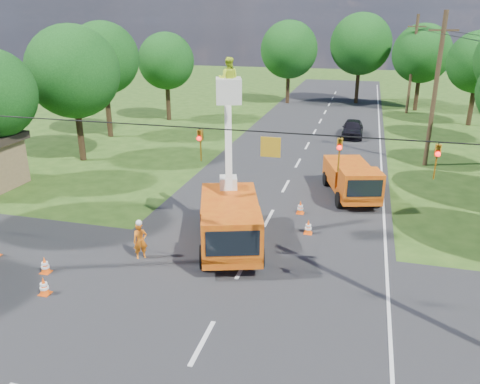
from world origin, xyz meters
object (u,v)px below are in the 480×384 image
(traffic_cone_4, at_px, (44,286))
(pole_right_mid, at_px, (435,90))
(tree_left_d, at_px, (73,72))
(ground_worker, at_px, (140,241))
(traffic_cone_7, at_px, (364,183))
(traffic_cone_2, at_px, (308,227))
(tree_left_e, at_px, (103,58))
(distant_car, at_px, (353,128))
(tree_far_c, at_px, (422,54))
(traffic_cone_5, at_px, (45,265))
(pole_right_far, at_px, (412,64))
(bucket_truck, at_px, (230,211))
(tree_far_a, at_px, (289,50))
(traffic_cone_3, at_px, (300,207))
(tree_right_e, at_px, (479,62))
(second_truck, at_px, (352,179))
(tree_left_f, at_px, (166,61))
(tree_far_b, at_px, (361,44))

(traffic_cone_4, xyz_separation_m, pole_right_mid, (14.93, 20.89, 4.75))
(traffic_cone_4, distance_m, tree_left_d, 18.95)
(ground_worker, distance_m, traffic_cone_7, 14.36)
(traffic_cone_2, height_order, tree_left_e, tree_left_e)
(distant_car, distance_m, tree_far_c, 16.90)
(distant_car, height_order, traffic_cone_2, distant_car)
(ground_worker, distance_m, traffic_cone_5, 3.76)
(distant_car, height_order, pole_right_far, pole_right_far)
(bucket_truck, bearing_deg, traffic_cone_7, 41.20)
(pole_right_mid, height_order, tree_far_a, pole_right_mid)
(ground_worker, height_order, distant_car, ground_worker)
(traffic_cone_3, xyz_separation_m, tree_right_e, (12.37, 25.93, 5.45))
(bucket_truck, xyz_separation_m, pole_right_far, (9.51, 35.43, 3.42))
(bucket_truck, bearing_deg, tree_right_e, 45.93)
(pole_right_far, distance_m, tree_right_e, 7.32)
(distant_car, relative_size, tree_left_d, 0.46)
(tree_far_c, bearing_deg, tree_left_d, -132.22)
(tree_left_e, height_order, tree_far_a, tree_far_a)
(distant_car, bearing_deg, tree_far_a, 117.60)
(traffic_cone_7, xyz_separation_m, pole_right_mid, (3.98, 6.11, 4.75))
(tree_far_c, bearing_deg, distant_car, -112.76)
(traffic_cone_5, bearing_deg, tree_far_a, 86.80)
(traffic_cone_5, height_order, tree_left_d, tree_left_d)
(tree_left_e, height_order, tree_far_c, tree_left_e)
(tree_far_c, bearing_deg, tree_left_e, -142.75)
(traffic_cone_2, relative_size, tree_left_d, 0.08)
(bucket_truck, distance_m, tree_far_c, 39.12)
(bucket_truck, distance_m, traffic_cone_4, 7.80)
(traffic_cone_5, relative_size, pole_right_far, 0.07)
(traffic_cone_7, relative_size, tree_left_e, 0.08)
(second_truck, xyz_separation_m, traffic_cone_7, (0.70, 1.67, -0.74))
(distant_car, relative_size, traffic_cone_4, 6.04)
(distant_car, bearing_deg, tree_left_d, -146.40)
(distant_car, relative_size, traffic_cone_3, 6.04)
(traffic_cone_2, height_order, pole_right_mid, pole_right_mid)
(pole_right_mid, relative_size, tree_left_e, 1.06)
(tree_left_f, xyz_separation_m, tree_far_a, (9.80, 13.00, 0.50))
(traffic_cone_4, bearing_deg, tree_left_f, 105.16)
(traffic_cone_5, bearing_deg, tree_left_e, 113.61)
(pole_right_far, distance_m, tree_left_d, 34.33)
(traffic_cone_4, relative_size, tree_left_d, 0.08)
(ground_worker, distance_m, traffic_cone_3, 8.68)
(bucket_truck, xyz_separation_m, tree_left_f, (-13.79, 25.43, 4.00))
(traffic_cone_3, bearing_deg, tree_far_c, 76.24)
(second_truck, height_order, distant_car, second_truck)
(tree_left_e, distance_m, tree_far_a, 24.09)
(distant_car, distance_m, traffic_cone_3, 18.24)
(ground_worker, bearing_deg, tree_far_c, 33.59)
(traffic_cone_7, bearing_deg, traffic_cone_3, -122.59)
(second_truck, distance_m, tree_far_b, 33.29)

